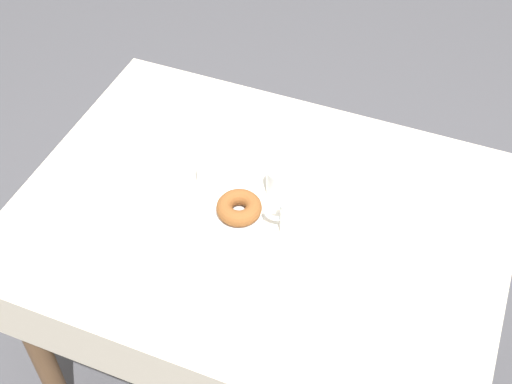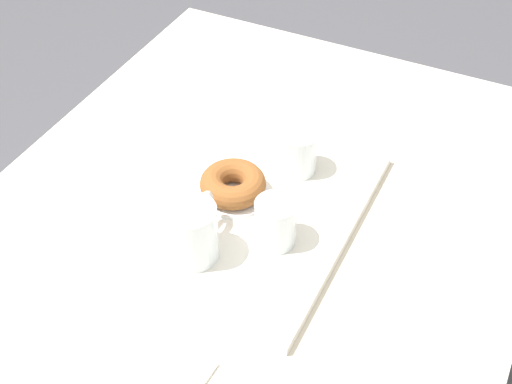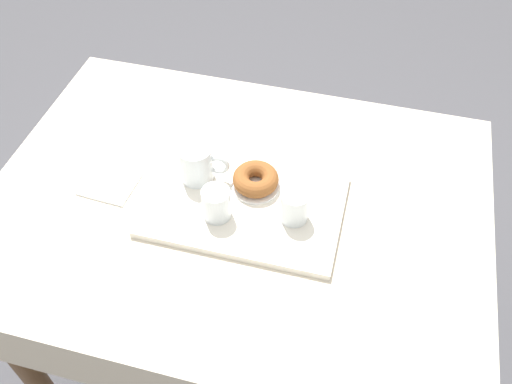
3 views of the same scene
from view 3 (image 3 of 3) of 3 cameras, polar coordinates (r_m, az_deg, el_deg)
The scene contains 9 objects.
ground_plane at distance 2.01m, azimuth -1.50°, elevation -15.40°, with size 6.00×6.00×0.00m, color #47474C.
dining_table at distance 1.43m, azimuth -2.03°, elevation -3.57°, with size 1.24×0.92×0.78m.
serving_tray at distance 1.33m, azimuth -1.17°, elevation -1.39°, with size 0.47×0.31×0.02m, color silver.
tea_mug_left at distance 1.35m, azimuth -6.18°, elevation 2.90°, with size 0.13×0.08×0.10m.
water_glass_near at distance 1.27m, azimuth 4.02°, elevation -1.62°, with size 0.07×0.07×0.08m.
water_glass_far at distance 1.27m, azimuth -4.14°, elevation -1.29°, with size 0.07×0.07×0.08m.
donut_plate_left at distance 1.35m, azimuth -0.04°, elevation 0.68°, with size 0.12×0.12×0.01m, color white.
sugar_donut_left at distance 1.33m, azimuth -0.04°, elevation 1.37°, with size 0.11×0.11×0.04m, color brown.
paper_napkin at distance 1.43m, azimuth -15.07°, elevation 0.80°, with size 0.13×0.11×0.01m, color white.
Camera 3 is at (0.27, -0.83, 1.80)m, focal length 38.29 mm.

